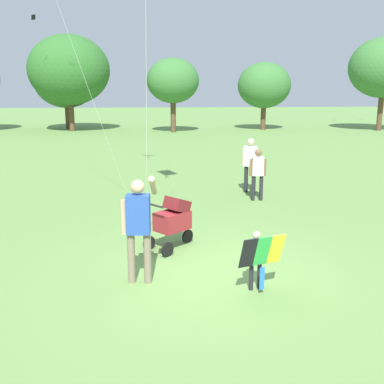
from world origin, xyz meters
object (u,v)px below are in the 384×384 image
child_with_butterfly_kite (258,255)px  person_adult_flyer (139,222)px  stroller (173,218)px  person_red_shirt (250,161)px  person_sitting_far (258,171)px

child_with_butterfly_kite → person_adult_flyer: 1.92m
person_adult_flyer → stroller: (0.59, 1.56, -0.41)m
person_red_shirt → person_sitting_far: person_red_shirt is taller
person_adult_flyer → person_sitting_far: (3.03, 5.21, -0.18)m
person_adult_flyer → person_red_shirt: person_adult_flyer is taller
person_red_shirt → person_adult_flyer: bearing=-116.1°
person_adult_flyer → person_sitting_far: size_ratio=1.24×
stroller → person_red_shirt: 5.18m
child_with_butterfly_kite → person_sitting_far: (1.21, 5.64, 0.25)m
person_adult_flyer → child_with_butterfly_kite: bearing=-13.4°
person_adult_flyer → person_red_shirt: bearing=63.9°
child_with_butterfly_kite → person_red_shirt: bearing=79.8°
stroller → person_red_shirt: person_red_shirt is taller
person_sitting_far → person_red_shirt: bearing=91.4°
person_adult_flyer → person_sitting_far: 6.03m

